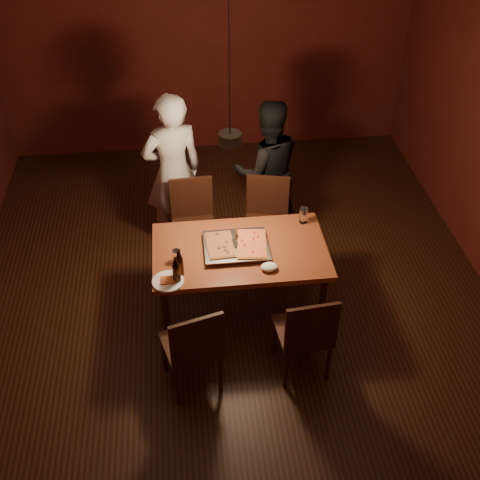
{
  "coord_description": "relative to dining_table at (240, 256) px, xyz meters",
  "views": [
    {
      "loc": [
        -0.39,
        -4.09,
        4.03
      ],
      "look_at": [
        0.06,
        -0.13,
        0.85
      ],
      "focal_mm": 45.0,
      "sensor_mm": 36.0,
      "label": 1
    }
  ],
  "objects": [
    {
      "name": "diner_dark",
      "position": [
        0.42,
        1.22,
        0.08
      ],
      "size": [
        0.8,
        0.65,
        1.52
      ],
      "primitive_type": "imported",
      "rotation": [
        0.0,
        0.0,
        3.25
      ],
      "color": "black",
      "rests_on": "floor"
    },
    {
      "name": "chair_far_right",
      "position": [
        0.35,
        0.79,
        -0.14
      ],
      "size": [
        0.51,
        0.51,
        0.49
      ],
      "rotation": [
        0.0,
        0.0,
        2.91
      ],
      "color": "#38190F",
      "rests_on": "floor"
    },
    {
      "name": "room_shell",
      "position": [
        -0.06,
        0.13,
        0.72
      ],
      "size": [
        6.0,
        6.0,
        6.0
      ],
      "color": "#371D0F",
      "rests_on": "ground"
    },
    {
      "name": "beer_bottle_b",
      "position": [
        -0.52,
        -0.27,
        0.2
      ],
      "size": [
        0.07,
        0.07,
        0.25
      ],
      "color": "black",
      "rests_on": "dining_table"
    },
    {
      "name": "pizza_meat",
      "position": [
        -0.17,
        0.01,
        0.13
      ],
      "size": [
        0.25,
        0.38,
        0.02
      ],
      "primitive_type": "cube",
      "rotation": [
        0.0,
        0.0,
        0.05
      ],
      "color": "maroon",
      "rests_on": "pizza_tray"
    },
    {
      "name": "chair_near_left",
      "position": [
        -0.45,
        -0.83,
        -0.14
      ],
      "size": [
        0.52,
        0.52,
        0.49
      ],
      "rotation": [
        0.0,
        0.0,
        0.27
      ],
      "color": "#38190F",
      "rests_on": "floor"
    },
    {
      "name": "pizza_cheese",
      "position": [
        0.1,
        -0.01,
        0.13
      ],
      "size": [
        0.29,
        0.42,
        0.02
      ],
      "primitive_type": "cube",
      "rotation": [
        0.0,
        0.0,
        -0.09
      ],
      "color": "gold",
      "rests_on": "pizza_tray"
    },
    {
      "name": "chair_far_left",
      "position": [
        -0.37,
        0.84,
        -0.14
      ],
      "size": [
        0.44,
        0.44,
        0.49
      ],
      "rotation": [
        0.0,
        0.0,
        3.2
      ],
      "color": "#38190F",
      "rests_on": "floor"
    },
    {
      "name": "chair_near_right",
      "position": [
        0.44,
        -0.79,
        -0.14
      ],
      "size": [
        0.46,
        0.46,
        0.49
      ],
      "rotation": [
        0.0,
        0.0,
        0.09
      ],
      "color": "#38190F",
      "rests_on": "floor"
    },
    {
      "name": "water_glass_left",
      "position": [
        -0.54,
        -0.09,
        0.13
      ],
      "size": [
        0.07,
        0.07,
        0.11
      ],
      "primitive_type": "cylinder",
      "color": "silver",
      "rests_on": "dining_table"
    },
    {
      "name": "pendant_lamp",
      "position": [
        -0.06,
        0.13,
        1.08
      ],
      "size": [
        0.18,
        0.18,
        1.1
      ],
      "color": "black",
      "rests_on": "ceiling"
    },
    {
      "name": "water_glass_right",
      "position": [
        0.61,
        0.32,
        0.15
      ],
      "size": [
        0.07,
        0.07,
        0.15
      ],
      "primitive_type": "cylinder",
      "color": "silver",
      "rests_on": "dining_table"
    },
    {
      "name": "napkin",
      "position": [
        0.21,
        -0.29,
        0.1
      ],
      "size": [
        0.14,
        0.11,
        0.06
      ],
      "primitive_type": "ellipsoid",
      "color": "white",
      "rests_on": "dining_table"
    },
    {
      "name": "spatula",
      "position": [
        -0.02,
        0.02,
        0.14
      ],
      "size": [
        0.1,
        0.24,
        0.04
      ],
      "primitive_type": null,
      "rotation": [
        0.0,
        0.0,
        -0.05
      ],
      "color": "silver",
      "rests_on": "pizza_tray"
    },
    {
      "name": "pizza_tray",
      "position": [
        -0.03,
        0.01,
        0.1
      ],
      "size": [
        0.58,
        0.49,
        0.05
      ],
      "primitive_type": "cube",
      "rotation": [
        0.0,
        0.0,
        0.08
      ],
      "color": "silver",
      "rests_on": "dining_table"
    },
    {
      "name": "dining_table",
      "position": [
        0.0,
        0.0,
        0.0
      ],
      "size": [
        1.5,
        0.9,
        0.75
      ],
      "color": "brown",
      "rests_on": "floor"
    },
    {
      "name": "beer_bottle_a",
      "position": [
        -0.55,
        -0.35,
        0.2
      ],
      "size": [
        0.07,
        0.07,
        0.25
      ],
      "color": "black",
      "rests_on": "dining_table"
    },
    {
      "name": "plate_slice",
      "position": [
        -0.62,
        -0.35,
        0.08
      ],
      "size": [
        0.26,
        0.26,
        0.03
      ],
      "color": "white",
      "rests_on": "dining_table"
    },
    {
      "name": "diner_white",
      "position": [
        -0.54,
        1.16,
        0.16
      ],
      "size": [
        0.7,
        0.56,
        1.68
      ],
      "primitive_type": "imported",
      "rotation": [
        0.0,
        0.0,
        3.43
      ],
      "color": "silver",
      "rests_on": "floor"
    }
  ]
}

